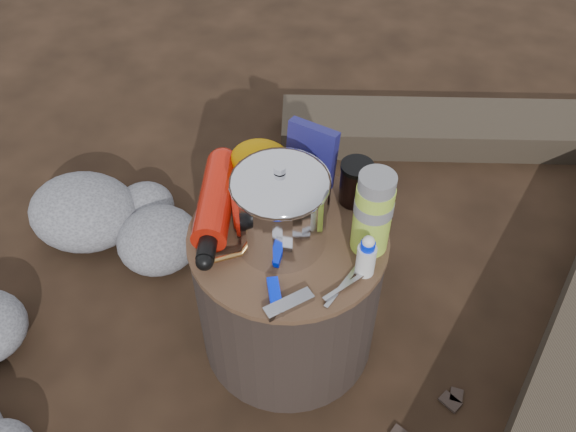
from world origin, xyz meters
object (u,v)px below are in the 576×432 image
(stump, at_px, (288,290))
(fuel_bottle, at_px, (216,200))
(camping_pot, at_px, (280,206))
(thermos, at_px, (373,213))
(travel_mug, at_px, (356,183))

(stump, relative_size, fuel_bottle, 1.38)
(camping_pot, height_order, fuel_bottle, camping_pot)
(camping_pot, distance_m, thermos, 0.20)
(stump, distance_m, fuel_bottle, 0.31)
(fuel_bottle, distance_m, thermos, 0.36)
(stump, xyz_separation_m, fuel_bottle, (-0.18, 0.01, 0.25))
(camping_pot, height_order, thermos, same)
(stump, bearing_deg, thermos, 10.38)
(thermos, bearing_deg, travel_mug, 118.21)
(thermos, height_order, travel_mug, thermos)
(camping_pot, xyz_separation_m, travel_mug, (0.12, 0.17, -0.05))
(fuel_bottle, relative_size, travel_mug, 3.00)
(fuel_bottle, xyz_separation_m, thermos, (0.36, 0.02, 0.06))
(thermos, xyz_separation_m, travel_mug, (-0.07, 0.13, -0.05))
(camping_pot, xyz_separation_m, fuel_bottle, (-0.17, 0.03, -0.06))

